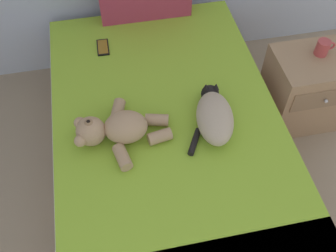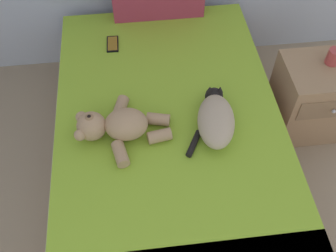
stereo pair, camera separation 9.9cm
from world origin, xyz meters
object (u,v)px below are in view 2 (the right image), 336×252
object	(u,v)px
teddy_bear	(116,126)
nightstand	(315,98)
bed	(169,147)
cat	(216,119)
cell_phone	(113,44)
mug	(334,57)

from	to	relation	value
teddy_bear	nightstand	world-z (taller)	teddy_bear
bed	cat	bearing A→B (deg)	-17.66
bed	cell_phone	xyz separation A→B (m)	(-0.28, 0.65, 0.26)
bed	cell_phone	bearing A→B (deg)	113.63
mug	cat	bearing A→B (deg)	-154.44
cat	mug	bearing A→B (deg)	25.56
cat	mug	size ratio (longest dim) A/B	3.50
cell_phone	mug	xyz separation A→B (m)	(1.29, -0.35, 0.07)
bed	cat	size ratio (longest dim) A/B	4.84
teddy_bear	mug	xyz separation A→B (m)	(1.29, 0.36, 0.01)
cat	nightstand	distance (m)	0.87
bed	nightstand	world-z (taller)	nightstand
teddy_bear	nightstand	xyz separation A→B (m)	(1.26, 0.31, -0.30)
cell_phone	nightstand	size ratio (longest dim) A/B	0.28
bed	nightstand	bearing A→B (deg)	14.74
bed	teddy_bear	size ratio (longest dim) A/B	4.11
teddy_bear	cat	bearing A→B (deg)	-1.76
teddy_bear	cell_phone	bearing A→B (deg)	90.43
cat	teddy_bear	world-z (taller)	teddy_bear
cat	cell_phone	xyz separation A→B (m)	(-0.51, 0.72, -0.07)
bed	cell_phone	size ratio (longest dim) A/B	13.54
mug	nightstand	bearing A→B (deg)	-127.64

